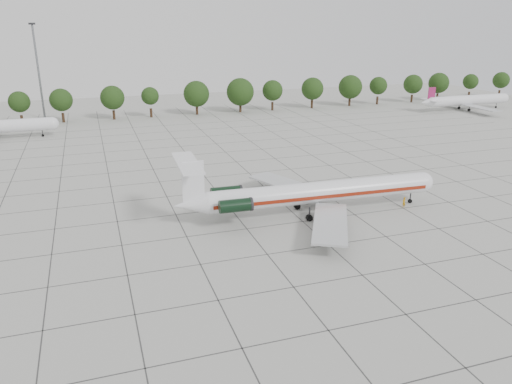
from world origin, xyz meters
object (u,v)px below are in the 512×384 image
ground_crew (404,202)px  bg_airliner_e (467,100)px  main_airliner (307,193)px  floodlight_mast (38,66)px

ground_crew → bg_airliner_e: bearing=-154.9°
main_airliner → floodlight_mast: (-39.60, 89.75, 11.09)m
bg_airliner_e → floodlight_mast: 124.77m
ground_crew → bg_airliner_e: size_ratio=0.05×
ground_crew → main_airliner: bearing=-26.6°
bg_airliner_e → floodlight_mast: (-121.63, 25.38, 11.37)m
main_airliner → bg_airliner_e: bearing=40.5°
main_airliner → bg_airliner_e: (82.03, 64.37, -0.28)m
main_airliner → bg_airliner_e: 104.27m
main_airliner → ground_crew: main_airliner is taller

